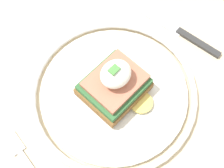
% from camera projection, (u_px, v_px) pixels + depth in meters
% --- Properties ---
extents(ground_plane, '(6.00, 6.00, 0.00)m').
position_uv_depth(ground_plane, '(117.00, 166.00, 1.24)').
color(ground_plane, '#9E9993').
extents(dining_table, '(1.00, 0.66, 0.77)m').
position_uv_depth(dining_table, '(122.00, 111.00, 0.67)').
color(dining_table, '#C6B28E').
rests_on(dining_table, ground_plane).
extents(plate, '(0.28, 0.28, 0.02)m').
position_uv_depth(plate, '(112.00, 91.00, 0.53)').
color(plate, silver).
rests_on(plate, dining_table).
extents(sandwich, '(0.10, 0.11, 0.08)m').
position_uv_depth(sandwich, '(114.00, 83.00, 0.50)').
color(sandwich, brown).
rests_on(sandwich, plate).
extents(fork, '(0.03, 0.14, 0.00)m').
position_uv_depth(fork, '(29.00, 165.00, 0.48)').
color(fork, silver).
rests_on(fork, dining_table).
extents(knife, '(0.03, 0.19, 0.01)m').
position_uv_depth(knife, '(183.00, 34.00, 0.59)').
color(knife, '#2D2D2D').
rests_on(knife, dining_table).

